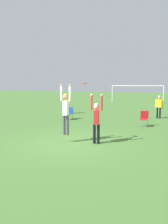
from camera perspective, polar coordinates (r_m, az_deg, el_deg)
ground_plane at (r=9.43m, az=-3.03°, el=-8.07°), size 120.00×120.00×0.00m
person_jumping at (r=9.27m, az=-4.82°, el=0.98°), size 0.52×0.41×2.16m
person_defending at (r=9.11m, az=3.26°, el=-1.47°), size 0.55×0.44×2.10m
frisbee at (r=9.10m, az=0.14°, el=7.51°), size 0.23×0.23×0.04m
camping_chair_1 at (r=15.56m, az=-3.99°, el=-0.10°), size 0.52×0.56×0.88m
camping_chair_2 at (r=13.44m, az=15.41°, el=-1.36°), size 0.56×0.61×0.93m
person_spectator_near at (r=18.62m, az=-4.53°, el=2.65°), size 0.61×0.42×1.68m
person_spectator_far at (r=16.92m, az=19.00°, el=1.81°), size 0.57×0.29×1.69m
soccer_goal at (r=30.96m, az=13.61°, el=5.82°), size 7.10×0.10×2.35m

